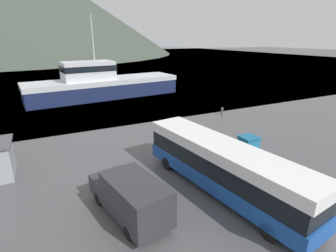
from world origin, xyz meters
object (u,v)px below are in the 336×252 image
(tour_bus, at_px, (222,165))
(storage_bin, at_px, (249,143))
(delivery_van, at_px, (131,196))
(fishing_boat, at_px, (101,84))

(tour_bus, height_order, storage_bin, tour_bus)
(delivery_van, distance_m, fishing_boat, 30.57)
(delivery_van, xyz_separation_m, fishing_boat, (5.41, 30.07, 0.95))
(tour_bus, bearing_deg, fishing_boat, 82.76)
(storage_bin, bearing_deg, fishing_boat, 103.21)
(tour_bus, distance_m, delivery_van, 5.73)
(fishing_boat, xyz_separation_m, storage_bin, (6.17, -26.31, -1.53))
(fishing_boat, distance_m, storage_bin, 27.07)
(delivery_van, relative_size, storage_bin, 4.03)
(tour_bus, bearing_deg, storage_bin, 26.09)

